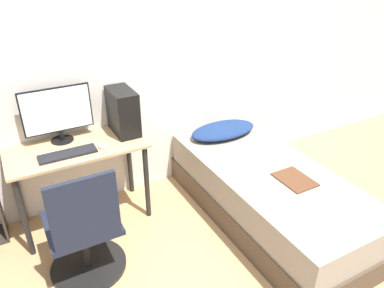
{
  "coord_description": "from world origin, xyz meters",
  "views": [
    {
      "loc": [
        -0.98,
        -1.72,
        2.18
      ],
      "look_at": [
        0.29,
        0.61,
        0.75
      ],
      "focal_mm": 35.0,
      "sensor_mm": 36.0,
      "label": 1
    }
  ],
  "objects_px": {
    "monitor": "(57,112)",
    "pc_tower": "(123,112)",
    "bed": "(268,194)",
    "keyboard": "(68,154)",
    "office_chair": "(85,237)"
  },
  "relations": [
    {
      "from": "keyboard",
      "to": "pc_tower",
      "type": "relative_size",
      "value": 1.15
    },
    {
      "from": "office_chair",
      "to": "pc_tower",
      "type": "relative_size",
      "value": 2.44
    },
    {
      "from": "monitor",
      "to": "office_chair",
      "type": "bearing_deg",
      "value": -94.98
    },
    {
      "from": "bed",
      "to": "keyboard",
      "type": "relative_size",
      "value": 4.6
    },
    {
      "from": "keyboard",
      "to": "office_chair",
      "type": "bearing_deg",
      "value": -95.93
    },
    {
      "from": "office_chair",
      "to": "bed",
      "type": "distance_m",
      "value": 1.57
    },
    {
      "from": "bed",
      "to": "pc_tower",
      "type": "distance_m",
      "value": 1.45
    },
    {
      "from": "monitor",
      "to": "keyboard",
      "type": "xyz_separation_m",
      "value": [
        -0.01,
        -0.27,
        -0.24
      ]
    },
    {
      "from": "bed",
      "to": "pc_tower",
      "type": "xyz_separation_m",
      "value": [
        -0.98,
        0.81,
        0.68
      ]
    },
    {
      "from": "pc_tower",
      "to": "monitor",
      "type": "bearing_deg",
      "value": 169.66
    },
    {
      "from": "bed",
      "to": "pc_tower",
      "type": "bearing_deg",
      "value": 140.57
    },
    {
      "from": "keyboard",
      "to": "pc_tower",
      "type": "height_order",
      "value": "pc_tower"
    },
    {
      "from": "keyboard",
      "to": "bed",
      "type": "bearing_deg",
      "value": -22.77
    },
    {
      "from": "monitor",
      "to": "pc_tower",
      "type": "bearing_deg",
      "value": -10.34
    },
    {
      "from": "keyboard",
      "to": "pc_tower",
      "type": "xyz_separation_m",
      "value": [
        0.52,
        0.18,
        0.18
      ]
    }
  ]
}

